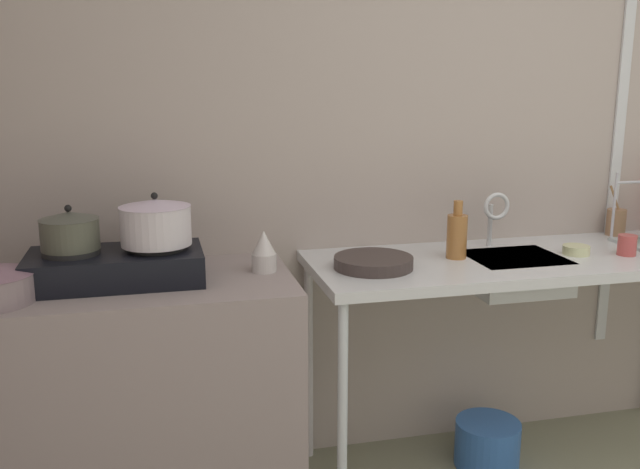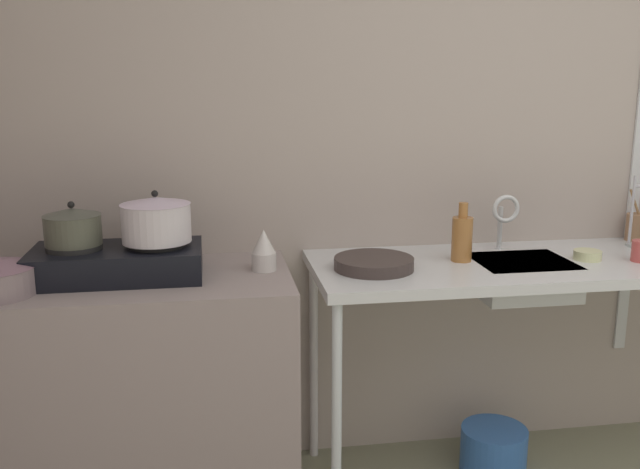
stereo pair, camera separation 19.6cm
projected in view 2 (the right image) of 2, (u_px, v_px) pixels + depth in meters
The scene contains 14 objects.
wall_back at pixel (533, 149), 2.98m from camera, with size 5.34×0.10×2.61m, color #A89A92.
counter_concrete at pixel (138, 396), 2.57m from camera, with size 1.14×0.61×0.91m, color gray.
counter_sink at pixel (539, 275), 2.72m from camera, with size 1.79×0.61×0.91m.
stove at pixel (117, 262), 2.45m from camera, with size 0.59×0.31×0.13m.
pot_on_left_burner at pixel (73, 226), 2.39m from camera, with size 0.20×0.20×0.15m.
pot_on_right_burner at pixel (156, 219), 2.43m from camera, with size 0.25×0.25×0.18m.
percolator at pixel (264, 251), 2.54m from camera, with size 0.09×0.09×0.15m.
sink_basin at pixel (521, 277), 2.70m from camera, with size 0.37×0.32×0.13m, color silver.
faucet at pixel (504, 213), 2.80m from camera, with size 0.11×0.07×0.24m.
frying_pan at pixel (374, 263), 2.57m from camera, with size 0.30×0.30×0.04m, color #382E2B.
small_bowl_on_drainboard at pixel (587, 255), 2.70m from camera, with size 0.11×0.11×0.04m, color beige.
bottle_by_sink at pixel (462, 237), 2.67m from camera, with size 0.08×0.08×0.23m.
utensil_jar at pixel (636, 227), 3.01m from camera, with size 0.08×0.08×0.22m.
bucket_on_floor at pixel (493, 450), 2.87m from camera, with size 0.27×0.27×0.20m, color #3162B0.
Camera 2 is at (-1.38, -0.93, 1.60)m, focal length 38.99 mm.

